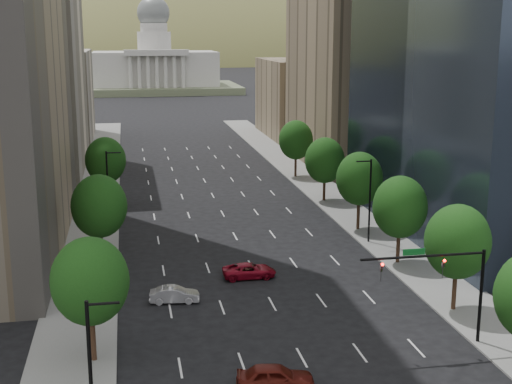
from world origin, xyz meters
TOP-DOWN VIEW (x-y plane):
  - sidewalk_left at (-15.50, 60.00)m, footprint 6.00×200.00m
  - sidewalk_right at (15.50, 60.00)m, footprint 6.00×200.00m
  - midrise_cream_left at (-25.00, 103.00)m, footprint 14.00×30.00m
  - filler_left at (-25.00, 136.00)m, footprint 14.00×26.00m
  - parking_tan_right at (25.00, 100.00)m, footprint 14.00×30.00m
  - filler_right at (25.00, 133.00)m, footprint 14.00×26.00m
  - tree_right_1 at (14.00, 36.00)m, footprint 5.20×5.20m
  - tree_right_2 at (14.00, 48.00)m, footprint 5.20×5.20m
  - tree_right_3 at (14.00, 60.00)m, footprint 5.20×5.20m
  - tree_right_4 at (14.00, 74.00)m, footprint 5.20×5.20m
  - tree_right_5 at (14.00, 90.00)m, footprint 5.20×5.20m
  - tree_left_0 at (-14.00, 32.00)m, footprint 5.20×5.20m
  - tree_left_1 at (-14.00, 52.00)m, footprint 5.20×5.20m
  - tree_left_2 at (-14.00, 78.00)m, footprint 5.20×5.20m
  - streetlight_rn at (13.44, 55.00)m, footprint 1.70×0.20m
  - streetlight_ls at (-13.44, 20.00)m, footprint 1.70×0.20m
  - streetlight_ln at (-13.44, 65.00)m, footprint 1.70×0.20m
  - traffic_signal at (10.53, 30.00)m, footprint 9.12×0.40m
  - capitol at (0.00, 249.71)m, footprint 60.00×40.00m
  - foothills at (34.67, 599.39)m, footprint 720.00×413.00m
  - car_maroon at (-2.72, 25.99)m, footprint 5.09×2.60m
  - car_silver at (-7.87, 41.80)m, footprint 4.22×1.84m
  - car_red_far at (-0.76, 46.60)m, footprint 4.87×2.29m

SIDE VIEW (x-z plane):
  - foothills at x=34.67m, z-range -169.28..93.72m
  - sidewalk_left at x=-15.50m, z-range 0.00..0.15m
  - sidewalk_right at x=15.50m, z-range 0.00..0.15m
  - car_red_far at x=-0.76m, z-range 0.00..1.35m
  - car_silver at x=-7.87m, z-range 0.00..1.35m
  - car_maroon at x=-2.72m, z-range 0.00..1.66m
  - streetlight_rn at x=13.44m, z-range 0.34..9.34m
  - streetlight_ls at x=-13.44m, z-range 0.34..9.34m
  - streetlight_ln at x=-13.44m, z-range 0.34..9.34m
  - traffic_signal at x=10.53m, z-range 1.49..8.86m
  - tree_right_4 at x=14.00m, z-range 1.23..9.69m
  - tree_right_2 at x=14.00m, z-range 1.30..9.91m
  - tree_left_2 at x=-14.00m, z-range 1.34..10.02m
  - tree_right_1 at x=14.00m, z-range 1.37..10.12m
  - tree_right_5 at x=14.00m, z-range 1.37..10.12m
  - tree_left_0 at x=-14.00m, z-range 1.37..10.12m
  - tree_right_3 at x=14.00m, z-range 1.44..10.34m
  - tree_left_1 at x=-14.00m, z-range 1.48..10.45m
  - filler_right at x=25.00m, z-range 0.00..16.00m
  - capitol at x=0.00m, z-range -9.02..26.18m
  - filler_left at x=-25.00m, z-range 0.00..18.00m
  - parking_tan_right at x=25.00m, z-range 0.00..30.00m
  - midrise_cream_left at x=-25.00m, z-range 0.00..35.00m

